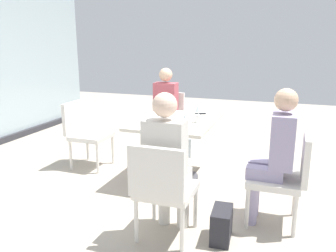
# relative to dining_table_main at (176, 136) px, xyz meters

# --- Properties ---
(ground_plane) EXTENTS (12.00, 12.00, 0.00)m
(ground_plane) POSITION_rel_dining_table_main_xyz_m (0.00, 0.00, -0.54)
(ground_plane) COLOR #A89E8E
(dining_table_main) EXTENTS (1.16, 0.91, 0.73)m
(dining_table_main) POSITION_rel_dining_table_main_xyz_m (0.00, 0.00, 0.00)
(dining_table_main) COLOR silver
(dining_table_main) RESTS_ON ground_plane
(chair_side_end) EXTENTS (0.50, 0.46, 0.87)m
(chair_side_end) POSITION_rel_dining_table_main_xyz_m (-1.35, -0.34, -0.04)
(chair_side_end) COLOR silver
(chair_side_end) RESTS_ON ground_plane
(chair_far_right) EXTENTS (0.50, 0.46, 0.87)m
(chair_far_right) POSITION_rel_dining_table_main_xyz_m (1.09, 0.51, -0.04)
(chair_far_right) COLOR silver
(chair_far_right) RESTS_ON ground_plane
(chair_front_left) EXTENTS (0.46, 0.50, 0.87)m
(chair_front_left) POSITION_rel_dining_table_main_xyz_m (-0.72, -1.28, -0.04)
(chair_front_left) COLOR silver
(chair_front_left) RESTS_ON ground_plane
(chair_near_window) EXTENTS (0.46, 0.51, 0.87)m
(chair_near_window) POSITION_rel_dining_table_main_xyz_m (0.00, 1.28, -0.04)
(chair_near_window) COLOR silver
(chair_near_window) RESTS_ON ground_plane
(person_side_end) EXTENTS (0.39, 0.34, 1.26)m
(person_side_end) POSITION_rel_dining_table_main_xyz_m (-1.24, -0.34, 0.16)
(person_side_end) COLOR silver
(person_side_end) RESTS_ON ground_plane
(person_far_right) EXTENTS (0.39, 0.34, 1.26)m
(person_far_right) POSITION_rel_dining_table_main_xyz_m (0.98, 0.51, 0.16)
(person_far_right) COLOR #B24C56
(person_far_right) RESTS_ON ground_plane
(person_front_left) EXTENTS (0.34, 0.39, 1.26)m
(person_front_left) POSITION_rel_dining_table_main_xyz_m (-0.72, -1.17, 0.16)
(person_front_left) COLOR #9E93B7
(person_front_left) RESTS_ON ground_plane
(wine_glass_0) EXTENTS (0.07, 0.07, 0.18)m
(wine_glass_0) POSITION_rel_dining_table_main_xyz_m (0.20, 0.25, 0.32)
(wine_glass_0) COLOR silver
(wine_glass_0) RESTS_ON dining_table_main
(wine_glass_1) EXTENTS (0.07, 0.07, 0.18)m
(wine_glass_1) POSITION_rel_dining_table_main_xyz_m (-0.40, -0.24, 0.32)
(wine_glass_1) COLOR silver
(wine_glass_1) RESTS_ON dining_table_main
(wine_glass_2) EXTENTS (0.07, 0.07, 0.18)m
(wine_glass_2) POSITION_rel_dining_table_main_xyz_m (0.15, -0.24, 0.32)
(wine_glass_2) COLOR silver
(wine_glass_2) RESTS_ON dining_table_main
(wine_glass_3) EXTENTS (0.07, 0.07, 0.18)m
(wine_glass_3) POSITION_rel_dining_table_main_xyz_m (0.38, 0.28, 0.32)
(wine_glass_3) COLOR silver
(wine_glass_3) RESTS_ON dining_table_main
(wine_glass_4) EXTENTS (0.07, 0.07, 0.18)m
(wine_glass_4) POSITION_rel_dining_table_main_xyz_m (-0.43, -0.00, 0.32)
(wine_glass_4) COLOR silver
(wine_glass_4) RESTS_ON dining_table_main
(wine_glass_5) EXTENTS (0.07, 0.07, 0.18)m
(wine_glass_5) POSITION_rel_dining_table_main_xyz_m (-0.05, 0.16, 0.32)
(wine_glass_5) COLOR silver
(wine_glass_5) RESTS_ON dining_table_main
(coffee_cup) EXTENTS (0.08, 0.08, 0.09)m
(coffee_cup) POSITION_rel_dining_table_main_xyz_m (-0.03, -0.27, 0.24)
(coffee_cup) COLOR white
(coffee_cup) RESTS_ON dining_table_main
(cell_phone_on_table) EXTENTS (0.13, 0.16, 0.01)m
(cell_phone_on_table) POSITION_rel_dining_table_main_xyz_m (0.45, -0.19, 0.20)
(cell_phone_on_table) COLOR black
(cell_phone_on_table) RESTS_ON dining_table_main
(handbag_0) EXTENTS (0.31, 0.18, 0.28)m
(handbag_0) POSITION_rel_dining_table_main_xyz_m (-1.17, -0.80, -0.40)
(handbag_0) COLOR #232328
(handbag_0) RESTS_ON ground_plane
(handbag_1) EXTENTS (0.33, 0.23, 0.28)m
(handbag_1) POSITION_rel_dining_table_main_xyz_m (0.89, 0.14, -0.40)
(handbag_1) COLOR silver
(handbag_1) RESTS_ON ground_plane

